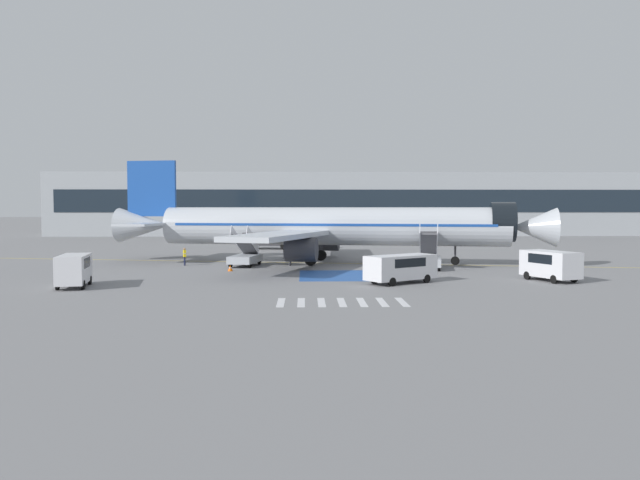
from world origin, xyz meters
TOP-DOWN VIEW (x-y plane):
  - ground_plane at (0.00, 0.00)m, footprint 600.00×600.00m
  - apron_leadline_yellow at (1.81, 0.05)m, footprint 77.11×15.25m
  - apron_stand_patch_blue at (1.81, -11.26)m, footprint 6.43×8.31m
  - apron_walkway_bar_0 at (-2.39, -25.80)m, footprint 0.44×3.60m
  - apron_walkway_bar_1 at (-1.19, -25.80)m, footprint 0.44×3.60m
  - apron_walkway_bar_2 at (0.01, -25.80)m, footprint 0.44×3.60m
  - apron_walkway_bar_3 at (1.21, -25.80)m, footprint 0.44×3.60m
  - apron_walkway_bar_4 at (2.41, -25.80)m, footprint 0.44×3.60m
  - apron_walkway_bar_5 at (3.61, -25.80)m, footprint 0.44×3.60m
  - apron_walkway_bar_6 at (4.81, -25.80)m, footprint 0.44×3.60m
  - airliner at (1.18, 0.17)m, footprint 44.26×33.66m
  - boarding_stairs_forward at (10.27, -6.13)m, footprint 3.08×5.50m
  - boarding_stairs_aft at (-6.67, -2.82)m, footprint 3.08×5.50m
  - fuel_tanker at (-4.45, 21.49)m, footprint 10.48×3.86m
  - service_van_0 at (17.75, -15.51)m, footprint 3.59×5.03m
  - service_van_1 at (6.12, -16.69)m, footprint 5.78×4.86m
  - service_van_2 at (-17.22, -18.38)m, footprint 2.57×4.78m
  - ground_crew_0 at (-12.58, -2.16)m, footprint 0.38×0.48m
  - ground_crew_1 at (-2.37, -2.65)m, footprint 0.32×0.47m
  - traffic_cone_0 at (-7.56, -7.51)m, footprint 0.48×0.48m
  - traffic_cone_1 at (7.84, -10.48)m, footprint 0.47×0.47m
  - traffic_cone_2 at (20.73, -10.75)m, footprint 0.50×0.50m
  - terminal_building at (9.61, 63.91)m, footprint 121.97×12.10m

SIDE VIEW (x-z plane):
  - ground_plane at x=0.00m, z-range 0.00..0.00m
  - apron_leadline_yellow at x=1.81m, z-range 0.00..0.01m
  - apron_stand_patch_blue at x=1.81m, z-range 0.00..0.01m
  - apron_walkway_bar_0 at x=-2.39m, z-range 0.00..0.01m
  - apron_walkway_bar_1 at x=-1.19m, z-range 0.00..0.01m
  - apron_walkway_bar_2 at x=0.01m, z-range 0.00..0.01m
  - apron_walkway_bar_3 at x=1.21m, z-range 0.00..0.01m
  - apron_walkway_bar_4 at x=2.41m, z-range 0.00..0.01m
  - apron_walkway_bar_5 at x=3.61m, z-range 0.00..0.01m
  - apron_walkway_bar_6 at x=4.81m, z-range 0.00..0.01m
  - traffic_cone_1 at x=7.84m, z-range 0.00..0.52m
  - traffic_cone_0 at x=-7.56m, z-range 0.00..0.53m
  - traffic_cone_2 at x=20.73m, z-range 0.00..0.55m
  - boarding_stairs_aft at x=-6.67m, z-range -0.99..2.96m
  - ground_crew_1 at x=-2.37m, z-range 0.13..1.84m
  - ground_crew_0 at x=-12.58m, z-range 0.13..1.85m
  - boarding_stairs_forward at x=10.27m, z-range -1.08..3.10m
  - service_van_1 at x=6.12m, z-range 0.21..2.31m
  - service_van_2 at x=-17.22m, z-range 0.21..2.50m
  - service_van_0 at x=17.75m, z-range 0.22..2.50m
  - fuel_tanker at x=-4.45m, z-range 0.02..3.44m
  - airliner at x=1.18m, z-range -1.56..8.94m
  - terminal_building at x=9.61m, z-range 0.00..12.47m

